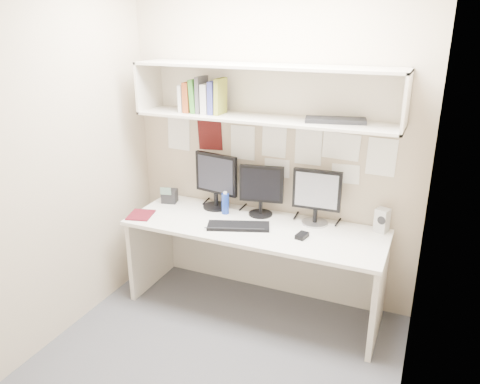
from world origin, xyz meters
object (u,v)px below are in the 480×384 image
at_px(monitor_left, 216,179).
at_px(speaker, 382,220).
at_px(maroon_notebook, 141,215).
at_px(desk_phone, 169,196).
at_px(desk, 254,267).
at_px(keyboard, 238,226).
at_px(monitor_right, 317,194).
at_px(monitor_center, 261,188).

xyz_separation_m(monitor_left, speaker, (1.35, 0.05, -0.16)).
height_order(maroon_notebook, desk_phone, desk_phone).
bearing_deg(desk, keyboard, -137.00).
bearing_deg(desk, monitor_right, 27.80).
distance_m(desk, monitor_center, 0.63).
bearing_deg(keyboard, desk_phone, 141.69).
height_order(monitor_center, maroon_notebook, monitor_center).
distance_m(monitor_left, keyboard, 0.52).
bearing_deg(desk, maroon_notebook, -168.17).
bearing_deg(maroon_notebook, desk_phone, 66.05).
xyz_separation_m(monitor_left, monitor_right, (0.85, 0.00, -0.02)).
height_order(speaker, maroon_notebook, speaker).
height_order(keyboard, maroon_notebook, keyboard).
distance_m(monitor_right, maroon_notebook, 1.42).
relative_size(desk, speaker, 11.04).
xyz_separation_m(monitor_right, keyboard, (-0.52, -0.31, -0.23)).
relative_size(monitor_center, maroon_notebook, 1.84).
distance_m(monitor_center, keyboard, 0.39).
height_order(desk, speaker, speaker).
height_order(monitor_right, keyboard, monitor_right).
xyz_separation_m(maroon_notebook, desk_phone, (0.06, 0.35, 0.05)).
relative_size(monitor_right, speaker, 2.39).
height_order(desk, maroon_notebook, maroon_notebook).
xyz_separation_m(desk, desk_phone, (-0.86, 0.16, 0.42)).
distance_m(monitor_center, monitor_right, 0.45).
distance_m(monitor_right, speaker, 0.52).
xyz_separation_m(monitor_right, desk_phone, (-1.28, -0.06, -0.18)).
relative_size(speaker, desk_phone, 1.19).
relative_size(maroon_notebook, desk_phone, 1.47).
height_order(monitor_left, maroon_notebook, monitor_left).
relative_size(monitor_right, desk_phone, 2.86).
height_order(desk, monitor_right, monitor_right).
bearing_deg(desk_phone, monitor_right, -11.30).
bearing_deg(monitor_right, monitor_center, 177.34).
bearing_deg(monitor_left, desk_phone, -161.79).
distance_m(monitor_center, speaker, 0.96).
xyz_separation_m(keyboard, speaker, (1.01, 0.36, 0.08)).
height_order(monitor_left, keyboard, monitor_left).
bearing_deg(desk, monitor_left, 153.37).
bearing_deg(keyboard, desk, 23.10).
bearing_deg(monitor_left, monitor_right, 10.45).
bearing_deg(monitor_center, keyboard, -112.03).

